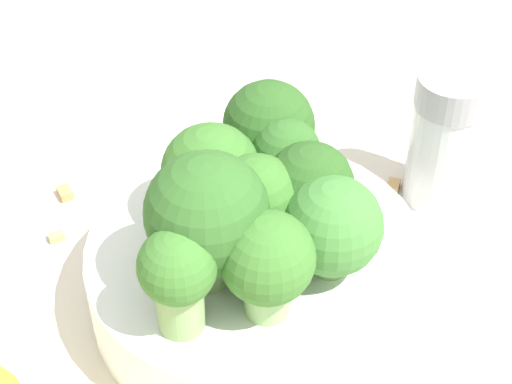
% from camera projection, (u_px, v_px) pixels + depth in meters
% --- Properties ---
extents(ground_plane, '(3.00, 3.00, 0.00)m').
position_uv_depth(ground_plane, '(256.00, 300.00, 0.41)').
color(ground_plane, beige).
extents(bowl, '(0.16, 0.16, 0.04)m').
position_uv_depth(bowl, '(256.00, 274.00, 0.40)').
color(bowl, white).
rests_on(bowl, ground_plane).
extents(broccoli_floret_0, '(0.04, 0.04, 0.05)m').
position_uv_depth(broccoli_floret_0, '(257.00, 200.00, 0.37)').
color(broccoli_floret_0, '#7A9E5B').
rests_on(broccoli_floret_0, bowl).
extents(broccoli_floret_1, '(0.04, 0.04, 0.05)m').
position_uv_depth(broccoli_floret_1, '(333.00, 227.00, 0.36)').
color(broccoli_floret_1, '#7A9E5B').
rests_on(broccoli_floret_1, bowl).
extents(broccoli_floret_2, '(0.05, 0.05, 0.07)m').
position_uv_depth(broccoli_floret_2, '(204.00, 213.00, 0.35)').
color(broccoli_floret_2, '#7A9E5B').
rests_on(broccoli_floret_2, bowl).
extents(broccoli_floret_3, '(0.03, 0.03, 0.05)m').
position_uv_depth(broccoli_floret_3, '(286.00, 156.00, 0.39)').
color(broccoli_floret_3, '#84AD66').
rests_on(broccoli_floret_3, bowl).
extents(broccoli_floret_4, '(0.04, 0.04, 0.05)m').
position_uv_depth(broccoli_floret_4, '(309.00, 189.00, 0.38)').
color(broccoli_floret_4, '#7A9E5B').
rests_on(broccoli_floret_4, bowl).
extents(broccoli_floret_5, '(0.04, 0.04, 0.05)m').
position_uv_depth(broccoli_floret_5, '(269.00, 128.00, 0.41)').
color(broccoli_floret_5, '#8EB770').
rests_on(broccoli_floret_5, bowl).
extents(broccoli_floret_6, '(0.03, 0.03, 0.05)m').
position_uv_depth(broccoli_floret_6, '(178.00, 275.00, 0.34)').
color(broccoli_floret_6, '#7A9E5B').
rests_on(broccoli_floret_6, bowl).
extents(broccoli_floret_7, '(0.04, 0.04, 0.05)m').
position_uv_depth(broccoli_floret_7, '(267.00, 262.00, 0.34)').
color(broccoli_floret_7, '#84AD66').
rests_on(broccoli_floret_7, bowl).
extents(broccoli_floret_8, '(0.05, 0.05, 0.05)m').
position_uv_depth(broccoli_floret_8, '(207.00, 177.00, 0.38)').
color(broccoli_floret_8, '#84AD66').
rests_on(broccoli_floret_8, bowl).
extents(pepper_shaker, '(0.04, 0.04, 0.08)m').
position_uv_depth(pepper_shaker, '(444.00, 138.00, 0.45)').
color(pepper_shaker, '#B2B7BC').
rests_on(pepper_shaker, ground_plane).
extents(almond_crumb_0, '(0.01, 0.01, 0.01)m').
position_uv_depth(almond_crumb_0, '(56.00, 234.00, 0.44)').
color(almond_crumb_0, tan).
rests_on(almond_crumb_0, ground_plane).
extents(almond_crumb_2, '(0.01, 0.01, 0.01)m').
position_uv_depth(almond_crumb_2, '(390.00, 181.00, 0.47)').
color(almond_crumb_2, tan).
rests_on(almond_crumb_2, ground_plane).
extents(almond_crumb_3, '(0.01, 0.01, 0.01)m').
position_uv_depth(almond_crumb_3, '(64.00, 190.00, 0.47)').
color(almond_crumb_3, '#AD7F4C').
rests_on(almond_crumb_3, ground_plane).
extents(almond_crumb_4, '(0.01, 0.01, 0.01)m').
position_uv_depth(almond_crumb_4, '(244.00, 165.00, 0.49)').
color(almond_crumb_4, tan).
rests_on(almond_crumb_4, ground_plane).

